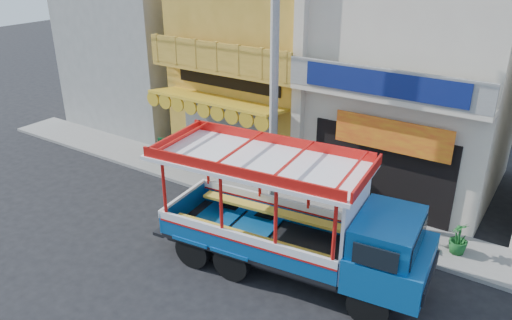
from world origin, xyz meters
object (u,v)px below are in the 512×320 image
(potted_plant_a, at_px, (398,222))
(green_sign, at_px, (166,150))
(potted_plant_b, at_px, (362,209))
(songthaew_truck, at_px, (308,224))
(potted_plant_c, at_px, (459,238))
(utility_pole, at_px, (279,61))

(potted_plant_a, bearing_deg, green_sign, 116.87)
(potted_plant_a, relative_size, potted_plant_b, 1.06)
(songthaew_truck, xyz_separation_m, potted_plant_b, (0.21, 3.19, -1.00))
(potted_plant_b, relative_size, potted_plant_c, 1.10)
(green_sign, height_order, potted_plant_b, potted_plant_b)
(green_sign, bearing_deg, potted_plant_b, -2.55)
(songthaew_truck, distance_m, potted_plant_a, 3.47)
(songthaew_truck, relative_size, potted_plant_a, 6.73)
(green_sign, relative_size, potted_plant_b, 0.85)
(green_sign, xyz_separation_m, potted_plant_c, (11.48, -0.35, 0.10))
(potted_plant_b, bearing_deg, green_sign, 25.85)
(songthaew_truck, distance_m, green_sign, 9.17)
(utility_pole, xyz_separation_m, songthaew_truck, (2.53, -2.60, -3.38))
(songthaew_truck, relative_size, potted_plant_b, 7.17)
(songthaew_truck, distance_m, potted_plant_b, 3.35)
(potted_plant_b, distance_m, potted_plant_c, 2.90)
(songthaew_truck, xyz_separation_m, potted_plant_a, (1.42, 3.01, -0.97))
(green_sign, xyz_separation_m, potted_plant_b, (8.58, -0.38, 0.15))
(songthaew_truck, bearing_deg, potted_plant_b, 86.20)
(songthaew_truck, height_order, potted_plant_b, songthaew_truck)
(potted_plant_a, bearing_deg, potted_plant_c, -52.71)
(green_sign, bearing_deg, utility_pole, -9.52)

